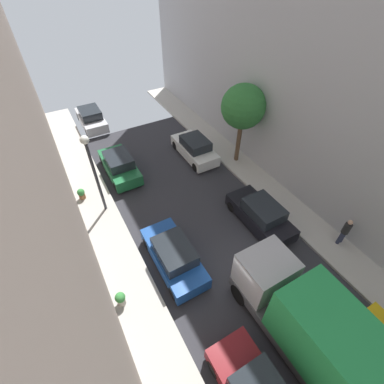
{
  "coord_description": "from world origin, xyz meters",
  "views": [
    {
      "loc": [
        -5.62,
        -4.64,
        12.08
      ],
      "look_at": [
        0.39,
        6.05,
        0.5
      ],
      "focal_mm": 25.68,
      "sensor_mm": 36.0,
      "label": 1
    }
  ],
  "objects_px": {
    "parked_car_left_3": "(91,118)",
    "delivery_truck": "(313,329)",
    "pedestrian": "(345,231)",
    "lamp_post": "(92,164)",
    "potted_plant_4": "(121,299)",
    "parked_car_left_1": "(174,256)",
    "parked_car_right_2": "(261,215)",
    "street_tree_1": "(243,107)",
    "parked_car_left_2": "(119,165)",
    "parked_car_right_3": "(195,148)",
    "potted_plant_5": "(81,194)"
  },
  "relations": [
    {
      "from": "potted_plant_4",
      "to": "potted_plant_5",
      "type": "relative_size",
      "value": 1.05
    },
    {
      "from": "parked_car_left_1",
      "to": "potted_plant_5",
      "type": "height_order",
      "value": "parked_car_left_1"
    },
    {
      "from": "potted_plant_5",
      "to": "lamp_post",
      "type": "height_order",
      "value": "lamp_post"
    },
    {
      "from": "parked_car_left_3",
      "to": "lamp_post",
      "type": "distance_m",
      "value": 10.79
    },
    {
      "from": "parked_car_left_2",
      "to": "parked_car_right_2",
      "type": "xyz_separation_m",
      "value": [
        5.4,
        -8.15,
        0.0
      ]
    },
    {
      "from": "parked_car_left_1",
      "to": "street_tree_1",
      "type": "xyz_separation_m",
      "value": [
        7.75,
        5.46,
        3.47
      ]
    },
    {
      "from": "parked_car_right_3",
      "to": "pedestrian",
      "type": "distance_m",
      "value": 10.94
    },
    {
      "from": "parked_car_left_1",
      "to": "lamp_post",
      "type": "relative_size",
      "value": 0.84
    },
    {
      "from": "street_tree_1",
      "to": "potted_plant_4",
      "type": "relative_size",
      "value": 7.28
    },
    {
      "from": "parked_car_left_2",
      "to": "potted_plant_4",
      "type": "xyz_separation_m",
      "value": [
        -2.95,
        -8.88,
        -0.16
      ]
    },
    {
      "from": "parked_car_right_2",
      "to": "potted_plant_5",
      "type": "xyz_separation_m",
      "value": [
        -8.28,
        6.84,
        -0.19
      ]
    },
    {
      "from": "delivery_truck",
      "to": "pedestrian",
      "type": "relative_size",
      "value": 3.84
    },
    {
      "from": "parked_car_right_3",
      "to": "street_tree_1",
      "type": "xyz_separation_m",
      "value": [
        2.35,
        -1.95,
        3.47
      ]
    },
    {
      "from": "parked_car_left_1",
      "to": "parked_car_right_2",
      "type": "height_order",
      "value": "same"
    },
    {
      "from": "pedestrian",
      "to": "parked_car_left_2",
      "type": "bearing_deg",
      "value": 125.73
    },
    {
      "from": "parked_car_left_1",
      "to": "delivery_truck",
      "type": "xyz_separation_m",
      "value": [
        2.7,
        -5.83,
        1.07
      ]
    },
    {
      "from": "pedestrian",
      "to": "lamp_post",
      "type": "xyz_separation_m",
      "value": [
        -10.06,
        8.47,
        2.4
      ]
    },
    {
      "from": "delivery_truck",
      "to": "street_tree_1",
      "type": "bearing_deg",
      "value": 65.92
    },
    {
      "from": "parked_car_left_3",
      "to": "street_tree_1",
      "type": "distance_m",
      "value": 13.19
    },
    {
      "from": "potted_plant_5",
      "to": "lamp_post",
      "type": "relative_size",
      "value": 0.14
    },
    {
      "from": "parked_car_left_3",
      "to": "potted_plant_4",
      "type": "bearing_deg",
      "value": -100.26
    },
    {
      "from": "parked_car_left_1",
      "to": "parked_car_left_2",
      "type": "height_order",
      "value": "same"
    },
    {
      "from": "parked_car_left_1",
      "to": "parked_car_right_3",
      "type": "relative_size",
      "value": 1.0
    },
    {
      "from": "parked_car_left_2",
      "to": "potted_plant_4",
      "type": "bearing_deg",
      "value": -108.34
    },
    {
      "from": "parked_car_right_2",
      "to": "street_tree_1",
      "type": "height_order",
      "value": "street_tree_1"
    },
    {
      "from": "parked_car_right_3",
      "to": "street_tree_1",
      "type": "bearing_deg",
      "value": -39.76
    },
    {
      "from": "parked_car_left_1",
      "to": "potted_plant_4",
      "type": "height_order",
      "value": "parked_car_left_1"
    },
    {
      "from": "pedestrian",
      "to": "street_tree_1",
      "type": "height_order",
      "value": "street_tree_1"
    },
    {
      "from": "parked_car_left_2",
      "to": "delivery_truck",
      "type": "relative_size",
      "value": 0.64
    },
    {
      "from": "parked_car_right_2",
      "to": "potted_plant_5",
      "type": "distance_m",
      "value": 10.74
    },
    {
      "from": "parked_car_left_3",
      "to": "pedestrian",
      "type": "distance_m",
      "value": 20.43
    },
    {
      "from": "parked_car_left_2",
      "to": "parked_car_left_3",
      "type": "distance_m",
      "value": 7.39
    },
    {
      "from": "parked_car_left_3",
      "to": "pedestrian",
      "type": "relative_size",
      "value": 2.44
    },
    {
      "from": "parked_car_left_2",
      "to": "parked_car_right_3",
      "type": "distance_m",
      "value": 5.45
    },
    {
      "from": "delivery_truck",
      "to": "parked_car_right_3",
      "type": "bearing_deg",
      "value": 78.48
    },
    {
      "from": "parked_car_left_3",
      "to": "street_tree_1",
      "type": "relative_size",
      "value": 0.77
    },
    {
      "from": "parked_car_left_3",
      "to": "pedestrian",
      "type": "height_order",
      "value": "pedestrian"
    },
    {
      "from": "potted_plant_4",
      "to": "delivery_truck",
      "type": "bearing_deg",
      "value": -42.19
    },
    {
      "from": "parked_car_left_3",
      "to": "parked_car_right_2",
      "type": "bearing_deg",
      "value": -70.85
    },
    {
      "from": "parked_car_left_3",
      "to": "delivery_truck",
      "type": "xyz_separation_m",
      "value": [
        2.7,
        -21.39,
        1.07
      ]
    },
    {
      "from": "parked_car_left_1",
      "to": "parked_car_right_2",
      "type": "xyz_separation_m",
      "value": [
        5.4,
        0.02,
        0.0
      ]
    },
    {
      "from": "street_tree_1",
      "to": "potted_plant_4",
      "type": "xyz_separation_m",
      "value": [
        -10.69,
        -6.17,
        -3.62
      ]
    },
    {
      "from": "parked_car_left_1",
      "to": "parked_car_left_2",
      "type": "xyz_separation_m",
      "value": [
        0.0,
        8.17,
        0.0
      ]
    },
    {
      "from": "parked_car_left_1",
      "to": "pedestrian",
      "type": "relative_size",
      "value": 2.44
    },
    {
      "from": "parked_car_left_2",
      "to": "pedestrian",
      "type": "relative_size",
      "value": 2.44
    },
    {
      "from": "pedestrian",
      "to": "potted_plant_4",
      "type": "bearing_deg",
      "value": 167.53
    },
    {
      "from": "delivery_truck",
      "to": "parked_car_left_3",
      "type": "bearing_deg",
      "value": 97.19
    },
    {
      "from": "pedestrian",
      "to": "potted_plant_4",
      "type": "relative_size",
      "value": 2.29
    },
    {
      "from": "parked_car_left_3",
      "to": "parked_car_left_1",
      "type": "bearing_deg",
      "value": -90.0
    },
    {
      "from": "pedestrian",
      "to": "street_tree_1",
      "type": "relative_size",
      "value": 0.31
    }
  ]
}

